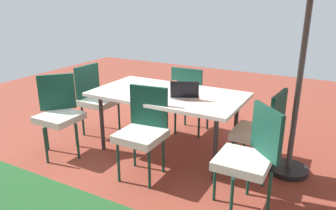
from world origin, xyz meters
name	(u,v)px	position (x,y,z in m)	size (l,w,h in m)	color
ground_plane	(168,152)	(0.00, 0.00, -0.01)	(10.00, 10.00, 0.02)	brown
dining_table	(168,97)	(0.00, 0.00, 0.72)	(1.82, 1.01, 0.78)	white
chair_northeast	(59,111)	(1.16, 0.67, 0.55)	(0.59, 0.59, 0.98)	silver
chair_east	(96,96)	(1.17, -0.03, 0.55)	(0.47, 0.46, 0.98)	silver
chair_west	(262,129)	(-1.16, 0.05, 0.55)	(0.48, 0.47, 0.98)	silver
chair_northwest	(250,154)	(-1.20, 0.68, 0.55)	(0.59, 0.59, 0.98)	silver
chair_north	(143,128)	(-0.04, 0.62, 0.55)	(0.47, 0.48, 0.98)	silver
chair_south	(191,96)	(0.00, -0.67, 0.55)	(0.46, 0.47, 0.98)	silver
laptop	(185,94)	(-0.26, 0.08, 0.83)	(0.39, 0.36, 0.21)	#B7B7BC
cup	(174,85)	(0.00, -0.17, 0.83)	(0.06, 0.06, 0.11)	#CC4C33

